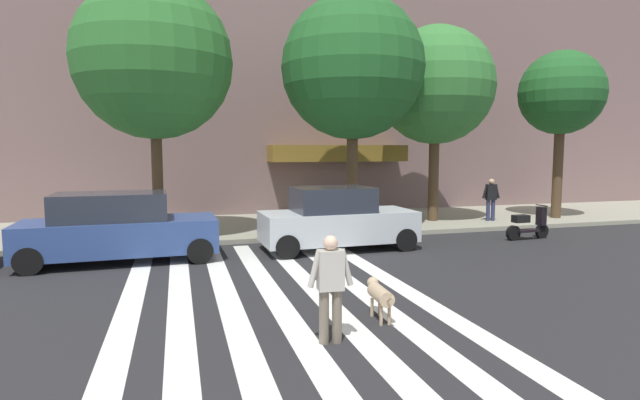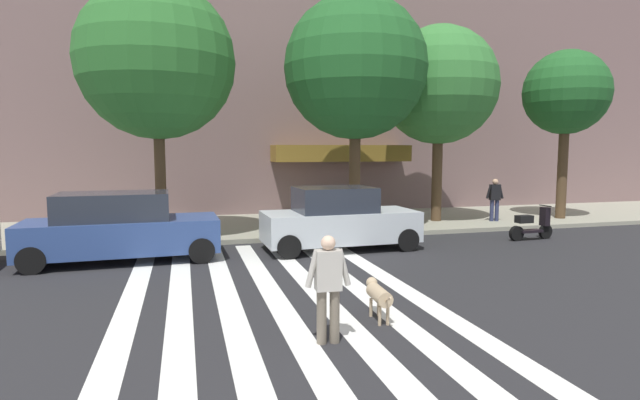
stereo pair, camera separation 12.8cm
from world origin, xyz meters
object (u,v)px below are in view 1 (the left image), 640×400
street_tree_nearest (154,61)px  street_tree_middle (353,68)px  parked_car_behind_first (118,228)px  street_tree_further (436,86)px  dog_on_leash (379,294)px  pedestrian_bystander (491,197)px  parked_scooter (528,225)px  street_tree_furthest (561,94)px  parked_car_third_in_line (337,220)px  pedestrian_dog_walker (331,283)px

street_tree_nearest → street_tree_middle: size_ratio=0.99×
parked_car_behind_first → street_tree_further: street_tree_further is taller
dog_on_leash → pedestrian_bystander: size_ratio=0.66×
parked_scooter → street_tree_furthest: bearing=39.4°
parked_car_third_in_line → street_tree_furthest: 11.57m
parked_scooter → pedestrian_bystander: (0.77, 3.14, 0.60)m
pedestrian_dog_walker → dog_on_leash: 1.44m
pedestrian_bystander → parked_scooter: bearing=-103.8°
street_tree_middle → street_tree_furthest: bearing=3.4°
street_tree_further → street_tree_middle: bearing=-162.3°
parked_car_behind_first → pedestrian_bystander: bearing=12.7°
pedestrian_dog_walker → pedestrian_bystander: pedestrian_bystander is taller
street_tree_furthest → pedestrian_bystander: (-3.09, -0.04, -4.03)m
street_tree_middle → pedestrian_bystander: size_ratio=4.83×
parked_car_third_in_line → street_tree_furthest: bearing=16.3°
street_tree_further → dog_on_leash: (-6.29, -9.66, -4.87)m
parked_car_third_in_line → dog_on_leash: 6.10m
parked_scooter → street_tree_middle: (-5.12, 2.64, 5.16)m
parked_scooter → street_tree_nearest: size_ratio=0.21×
pedestrian_dog_walker → dog_on_leash: size_ratio=1.53×
parked_car_behind_first → dog_on_leash: 7.66m
parked_car_behind_first → dog_on_leash: size_ratio=4.56×
parked_scooter → street_tree_nearest: bearing=166.9°
parked_scooter → street_tree_furthest: 6.81m
street_tree_furthest → pedestrian_bystander: bearing=-179.3°
parked_car_behind_first → street_tree_furthest: (16.28, 3.02, 4.23)m
parked_car_behind_first → parked_car_third_in_line: size_ratio=1.09×
street_tree_further → dog_on_leash: size_ratio=6.91×
parked_car_behind_first → street_tree_nearest: (0.93, 2.52, 4.69)m
parked_car_behind_first → pedestrian_dog_walker: bearing=-61.5°
pedestrian_dog_walker → street_tree_nearest: bearing=106.5°
pedestrian_dog_walker → pedestrian_bystander: 13.61m
parked_car_behind_first → street_tree_middle: 9.05m
parked_car_third_in_line → street_tree_further: (5.13, 3.69, 4.45)m
street_tree_middle → street_tree_further: street_tree_middle is taller
street_tree_furthest → parked_scooter: bearing=-140.6°
street_tree_nearest → street_tree_furthest: street_tree_nearest is taller
street_tree_nearest → street_tree_middle: 6.37m
parked_car_third_in_line → street_tree_further: bearing=35.7°
parked_car_third_in_line → street_tree_further: size_ratio=0.61×
street_tree_nearest → street_tree_further: size_ratio=1.05×
pedestrian_bystander → dog_on_leash: bearing=-133.2°
parked_car_behind_first → pedestrian_bystander: size_ratio=2.99×
parked_scooter → dog_on_leash: size_ratio=1.52×
parked_car_third_in_line → street_tree_nearest: size_ratio=0.58×
parked_car_behind_first → street_tree_furthest: street_tree_furthest is taller
parked_car_third_in_line → street_tree_middle: street_tree_middle is taller
street_tree_middle → dog_on_leash: street_tree_middle is taller
street_tree_nearest → pedestrian_bystander: size_ratio=4.77×
street_tree_further → pedestrian_dog_walker: bearing=-125.4°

